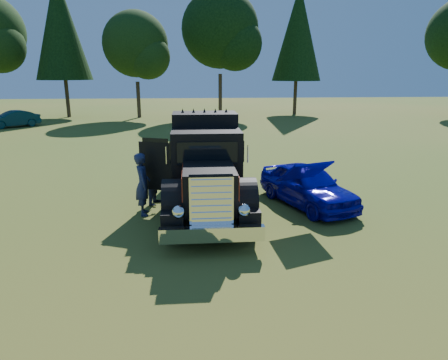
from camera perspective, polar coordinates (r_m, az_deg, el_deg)
ground at (r=11.32m, az=-9.62°, el=-7.13°), size 120.00×120.00×0.00m
treeline at (r=38.22m, az=-14.05°, el=19.95°), size 72.10×24.04×13.84m
diamond_t_truck at (r=12.45m, az=-2.60°, el=1.31°), size 3.31×7.16×3.00m
hotrod_coupe at (r=13.31m, az=11.81°, el=-0.73°), size 2.87×4.40×1.89m
spectator_near at (r=12.37m, az=-11.53°, el=-0.58°), size 0.56×0.76×1.93m
spectator_far at (r=13.36m, az=-9.55°, el=0.19°), size 0.86×0.98×1.71m
distant_teal_car at (r=36.54m, az=-27.92°, el=7.71°), size 3.88×3.64×1.30m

